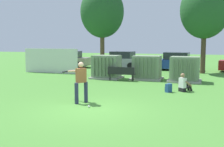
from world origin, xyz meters
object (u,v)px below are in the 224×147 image
(transformer_mid_west, at_px, (147,68))
(transformer_mid_east, at_px, (185,70))
(seated_spectator, at_px, (184,84))
(parked_car_leftmost, at_px, (69,60))
(backpack, at_px, (168,88))
(park_bench, at_px, (121,73))
(batter, at_px, (80,80))
(sports_ball, at_px, (89,107))
(parked_car_left_of_center, at_px, (121,60))
(parked_car_right_of_center, at_px, (175,62))
(transformer_west, at_px, (107,67))

(transformer_mid_west, relative_size, transformer_mid_east, 1.00)
(seated_spectator, height_order, parked_car_leftmost, parked_car_leftmost)
(parked_car_leftmost, bearing_deg, transformer_mid_west, -35.21)
(transformer_mid_east, relative_size, seated_spectator, 2.18)
(seated_spectator, distance_m, backpack, 0.88)
(park_bench, distance_m, parked_car_leftmost, 10.97)
(transformer_mid_east, distance_m, parked_car_leftmost, 13.64)
(batter, bearing_deg, park_bench, 92.11)
(transformer_mid_west, height_order, park_bench, transformer_mid_west)
(transformer_mid_east, xyz_separation_m, sports_ball, (-3.07, -8.48, -0.74))
(batter, bearing_deg, parked_car_left_of_center, 100.08)
(parked_car_left_of_center, xyz_separation_m, parked_car_right_of_center, (5.16, -0.47, 0.00))
(transformer_mid_east, height_order, parked_car_leftmost, same)
(transformer_mid_west, xyz_separation_m, park_bench, (-1.48, -1.17, -0.25))
(sports_ball, bearing_deg, parked_car_right_of_center, 83.55)
(transformer_west, distance_m, parked_car_left_of_center, 7.64)
(transformer_west, xyz_separation_m, transformer_mid_east, (5.32, 0.02, 0.00))
(transformer_mid_west, bearing_deg, parked_car_right_of_center, 79.84)
(transformer_west, bearing_deg, parked_car_left_of_center, 98.65)
(transformer_west, height_order, batter, batter)
(parked_car_left_of_center, bearing_deg, transformer_mid_west, -61.32)
(transformer_west, distance_m, parked_car_leftmost, 9.44)
(transformer_west, relative_size, transformer_mid_east, 1.00)
(batter, distance_m, parked_car_leftmost, 16.69)
(sports_ball, height_order, seated_spectator, seated_spectator)
(transformer_west, relative_size, parked_car_right_of_center, 0.49)
(transformer_west, bearing_deg, batter, -78.54)
(transformer_mid_west, relative_size, parked_car_left_of_center, 0.48)
(parked_car_leftmost, bearing_deg, backpack, -44.12)
(sports_ball, relative_size, seated_spectator, 0.09)
(transformer_west, xyz_separation_m, park_bench, (1.32, -0.84, -0.25))
(transformer_mid_east, xyz_separation_m, parked_car_leftmost, (-11.80, 6.85, -0.04))
(parked_car_right_of_center, bearing_deg, parked_car_leftmost, -178.85)
(sports_ball, bearing_deg, transformer_west, 104.92)
(parked_car_left_of_center, bearing_deg, transformer_mid_east, -49.31)
(park_bench, bearing_deg, parked_car_right_of_center, 71.22)
(transformer_west, height_order, parked_car_leftmost, same)
(backpack, bearing_deg, park_bench, 137.26)
(park_bench, xyz_separation_m, parked_car_right_of_center, (2.69, 7.92, 0.22))
(transformer_west, xyz_separation_m, sports_ball, (2.25, -8.46, -0.74))
(batter, height_order, sports_ball, batter)
(parked_car_right_of_center, bearing_deg, transformer_west, -119.54)
(sports_ball, bearing_deg, batter, 133.97)
(transformer_west, relative_size, backpack, 4.77)
(park_bench, height_order, parked_car_leftmost, parked_car_leftmost)
(seated_spectator, bearing_deg, batter, -133.67)
(parked_car_right_of_center, bearing_deg, transformer_mid_west, -100.16)
(park_bench, xyz_separation_m, backpack, (3.48, -3.22, -0.32))
(park_bench, relative_size, parked_car_left_of_center, 0.42)
(transformer_mid_east, relative_size, sports_ball, 23.33)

